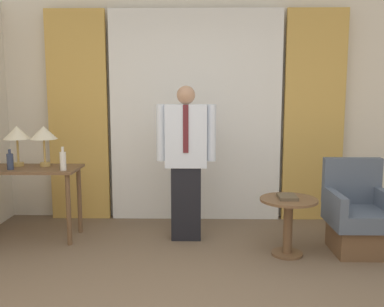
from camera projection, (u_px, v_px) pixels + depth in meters
The scene contains 13 objects.
wall_back at pixel (196, 111), 5.38m from camera, with size 10.00×0.06×2.70m.
curtain_sheer_center at pixel (196, 117), 5.26m from camera, with size 2.10×0.06×2.58m.
curtain_drape_left at pixel (78, 117), 5.28m from camera, with size 0.73×0.06×2.58m.
curtain_drape_right at pixel (314, 117), 5.24m from camera, with size 0.73×0.06×2.58m.
desk at pixel (29, 180), 4.61m from camera, with size 1.08×0.53×0.79m.
table_lamp_left at pixel (17, 134), 4.64m from camera, with size 0.29×0.29×0.44m.
table_lamp_right at pixel (44, 134), 4.64m from camera, with size 0.29×0.29×0.44m.
bottle_near_edge at pixel (63, 161), 4.42m from camera, with size 0.06×0.06×0.25m.
bottle_by_lamp at pixel (10, 161), 4.46m from camera, with size 0.07×0.07×0.22m.
person at pixel (186, 158), 4.55m from camera, with size 0.63×0.21×1.66m.
armchair at pixel (358, 219), 4.28m from camera, with size 0.59×0.62×0.92m.
side_table at pixel (288, 217), 4.17m from camera, with size 0.56×0.56×0.57m.
book at pixel (287, 197), 4.15m from camera, with size 0.17×0.24×0.03m.
Camera 1 is at (0.04, -2.35, 1.59)m, focal length 40.00 mm.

